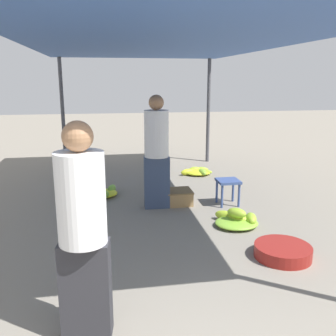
{
  "coord_description": "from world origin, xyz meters",
  "views": [
    {
      "loc": [
        -0.78,
        -2.08,
        1.93
      ],
      "look_at": [
        0.0,
        2.45,
        0.84
      ],
      "focal_mm": 40.0,
      "sensor_mm": 36.0,
      "label": 1
    }
  ],
  "objects_px": {
    "banana_pile_right_0": "(237,220)",
    "basin_black": "(283,251)",
    "banana_pile_right_1": "(197,172)",
    "shopper_walking_mid": "(157,151)",
    "vendor_foreground": "(83,231)",
    "banana_pile_left_1": "(99,192)",
    "stool": "(228,185)",
    "crate_near": "(179,197)",
    "banana_pile_left_0": "(87,204)"
  },
  "relations": [
    {
      "from": "stool",
      "to": "banana_pile_left_1",
      "type": "height_order",
      "value": "stool"
    },
    {
      "from": "stool",
      "to": "banana_pile_left_0",
      "type": "distance_m",
      "value": 2.2
    },
    {
      "from": "basin_black",
      "to": "banana_pile_left_1",
      "type": "bearing_deg",
      "value": 128.1
    },
    {
      "from": "banana_pile_left_0",
      "to": "banana_pile_right_1",
      "type": "bearing_deg",
      "value": 38.93
    },
    {
      "from": "vendor_foreground",
      "to": "banana_pile_left_1",
      "type": "height_order",
      "value": "vendor_foreground"
    },
    {
      "from": "stool",
      "to": "banana_pile_left_1",
      "type": "relative_size",
      "value": 0.58
    },
    {
      "from": "stool",
      "to": "banana_pile_right_0",
      "type": "xyz_separation_m",
      "value": [
        -0.15,
        -0.86,
        -0.25
      ]
    },
    {
      "from": "banana_pile_left_0",
      "to": "banana_pile_left_1",
      "type": "distance_m",
      "value": 0.6
    },
    {
      "from": "basin_black",
      "to": "crate_near",
      "type": "height_order",
      "value": "crate_near"
    },
    {
      "from": "stool",
      "to": "basin_black",
      "type": "bearing_deg",
      "value": -89.3
    },
    {
      "from": "banana_pile_right_0",
      "to": "shopper_walking_mid",
      "type": "xyz_separation_m",
      "value": [
        -0.96,
        0.93,
        0.81
      ]
    },
    {
      "from": "banana_pile_left_0",
      "to": "banana_pile_left_1",
      "type": "xyz_separation_m",
      "value": [
        0.18,
        0.57,
        0.02
      ]
    },
    {
      "from": "banana_pile_left_1",
      "to": "banana_pile_right_0",
      "type": "relative_size",
      "value": 1.1
    },
    {
      "from": "basin_black",
      "to": "banana_pile_right_1",
      "type": "xyz_separation_m",
      "value": [
        -0.02,
        3.77,
        -0.01
      ]
    },
    {
      "from": "banana_pile_left_1",
      "to": "vendor_foreground",
      "type": "bearing_deg",
      "value": -90.99
    },
    {
      "from": "banana_pile_left_1",
      "to": "stool",
      "type": "bearing_deg",
      "value": -20.41
    },
    {
      "from": "basin_black",
      "to": "banana_pile_right_1",
      "type": "distance_m",
      "value": 3.77
    },
    {
      "from": "vendor_foreground",
      "to": "banana_pile_left_0",
      "type": "relative_size",
      "value": 3.45
    },
    {
      "from": "basin_black",
      "to": "crate_near",
      "type": "bearing_deg",
      "value": 111.22
    },
    {
      "from": "banana_pile_left_1",
      "to": "crate_near",
      "type": "relative_size",
      "value": 1.71
    },
    {
      "from": "banana_pile_right_1",
      "to": "shopper_walking_mid",
      "type": "bearing_deg",
      "value": -120.92
    },
    {
      "from": "stool",
      "to": "banana_pile_left_1",
      "type": "distance_m",
      "value": 2.15
    },
    {
      "from": "crate_near",
      "to": "banana_pile_right_1",
      "type": "bearing_deg",
      "value": 66.94
    },
    {
      "from": "stool",
      "to": "basin_black",
      "type": "relative_size",
      "value": 0.64
    },
    {
      "from": "banana_pile_right_0",
      "to": "basin_black",
      "type": "bearing_deg",
      "value": -79.71
    },
    {
      "from": "stool",
      "to": "crate_near",
      "type": "xyz_separation_m",
      "value": [
        -0.75,
        0.16,
        -0.21
      ]
    },
    {
      "from": "banana_pile_right_0",
      "to": "banana_pile_right_1",
      "type": "bearing_deg",
      "value": 86.76
    },
    {
      "from": "basin_black",
      "to": "banana_pile_right_1",
      "type": "relative_size",
      "value": 0.91
    },
    {
      "from": "stool",
      "to": "banana_pile_right_0",
      "type": "relative_size",
      "value": 0.63
    },
    {
      "from": "banana_pile_left_1",
      "to": "banana_pile_right_0",
      "type": "height_order",
      "value": "banana_pile_left_1"
    },
    {
      "from": "vendor_foreground",
      "to": "banana_pile_right_1",
      "type": "relative_size",
      "value": 2.4
    },
    {
      "from": "banana_pile_left_1",
      "to": "shopper_walking_mid",
      "type": "xyz_separation_m",
      "value": [
        0.89,
        -0.67,
        0.81
      ]
    },
    {
      "from": "banana_pile_right_0",
      "to": "banana_pile_right_1",
      "type": "relative_size",
      "value": 0.92
    },
    {
      "from": "banana_pile_left_1",
      "to": "shopper_walking_mid",
      "type": "height_order",
      "value": "shopper_walking_mid"
    },
    {
      "from": "vendor_foreground",
      "to": "stool",
      "type": "bearing_deg",
      "value": 53.47
    },
    {
      "from": "banana_pile_left_0",
      "to": "shopper_walking_mid",
      "type": "xyz_separation_m",
      "value": [
        1.07,
        -0.1,
        0.82
      ]
    },
    {
      "from": "vendor_foreground",
      "to": "banana_pile_left_1",
      "type": "xyz_separation_m",
      "value": [
        0.06,
        3.52,
        -0.78
      ]
    },
    {
      "from": "shopper_walking_mid",
      "to": "basin_black",
      "type": "bearing_deg",
      "value": -59.25
    },
    {
      "from": "banana_pile_right_1",
      "to": "shopper_walking_mid",
      "type": "distance_m",
      "value": 2.32
    },
    {
      "from": "basin_black",
      "to": "banana_pile_left_0",
      "type": "distance_m",
      "value": 2.98
    },
    {
      "from": "vendor_foreground",
      "to": "stool",
      "type": "distance_m",
      "value": 3.5
    },
    {
      "from": "banana_pile_left_0",
      "to": "banana_pile_right_0",
      "type": "xyz_separation_m",
      "value": [
        2.03,
        -1.03,
        0.01
      ]
    },
    {
      "from": "stool",
      "to": "basin_black",
      "type": "xyz_separation_m",
      "value": [
        0.02,
        -1.83,
        -0.26
      ]
    },
    {
      "from": "banana_pile_left_0",
      "to": "banana_pile_right_1",
      "type": "distance_m",
      "value": 2.81
    },
    {
      "from": "banana_pile_left_0",
      "to": "shopper_walking_mid",
      "type": "height_order",
      "value": "shopper_walking_mid"
    },
    {
      "from": "shopper_walking_mid",
      "to": "stool",
      "type": "bearing_deg",
      "value": -3.83
    },
    {
      "from": "vendor_foreground",
      "to": "basin_black",
      "type": "relative_size",
      "value": 2.64
    },
    {
      "from": "banana_pile_right_0",
      "to": "crate_near",
      "type": "xyz_separation_m",
      "value": [
        -0.6,
        1.02,
        0.03
      ]
    },
    {
      "from": "stool",
      "to": "shopper_walking_mid",
      "type": "distance_m",
      "value": 1.25
    },
    {
      "from": "stool",
      "to": "banana_pile_right_1",
      "type": "xyz_separation_m",
      "value": [
        0.0,
        1.94,
        -0.26
      ]
    }
  ]
}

